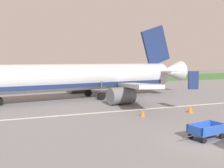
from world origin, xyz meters
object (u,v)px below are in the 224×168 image
traffic_cone_near_plane (143,113)px  baggage_cart_second_in_row (206,131)px  airplane (85,78)px  traffic_cone_mid_apron (190,109)px

traffic_cone_near_plane → baggage_cart_second_in_row: bearing=-86.0°
airplane → baggage_cart_second_in_row: bearing=-83.3°
baggage_cart_second_in_row → traffic_cone_near_plane: bearing=94.0°
airplane → traffic_cone_near_plane: 13.97m
airplane → traffic_cone_near_plane: bearing=-81.7°
baggage_cart_second_in_row → traffic_cone_mid_apron: (5.02, 8.12, -0.23)m
baggage_cart_second_in_row → traffic_cone_mid_apron: baggage_cart_second_in_row is taller
baggage_cart_second_in_row → traffic_cone_near_plane: (-0.58, 8.30, -0.29)m
traffic_cone_near_plane → traffic_cone_mid_apron: bearing=-1.9°
traffic_cone_mid_apron → airplane: bearing=118.9°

